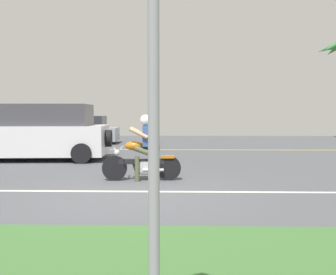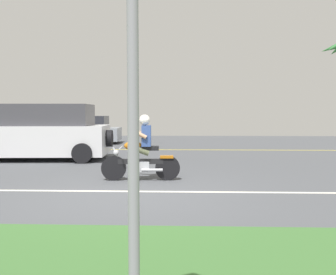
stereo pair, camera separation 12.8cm
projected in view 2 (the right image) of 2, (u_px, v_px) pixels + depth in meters
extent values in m
cube|color=#4C4F54|center=(143.00, 170.00, 10.10)|extent=(56.00, 30.00, 0.04)
cube|color=silver|center=(129.00, 191.00, 7.29)|extent=(50.40, 0.12, 0.01)
cube|color=yellow|center=(157.00, 150.00, 15.56)|extent=(50.40, 0.12, 0.01)
cylinder|color=black|center=(114.00, 168.00, 8.47)|extent=(0.59, 0.12, 0.59)
cylinder|color=black|center=(168.00, 168.00, 8.49)|extent=(0.59, 0.12, 0.59)
cylinder|color=#B7BAC1|center=(118.00, 158.00, 8.45)|extent=(0.27, 0.06, 0.51)
cube|color=black|center=(141.00, 161.00, 8.47)|extent=(1.07, 0.16, 0.12)
cube|color=#B7BAC1|center=(143.00, 166.00, 8.48)|extent=(0.32, 0.21, 0.23)
ellipsoid|color=#B76614|center=(133.00, 146.00, 8.44)|extent=(0.43, 0.23, 0.22)
cube|color=black|center=(149.00, 148.00, 8.45)|extent=(0.48, 0.24, 0.10)
cube|color=#B76614|center=(167.00, 157.00, 8.47)|extent=(0.32, 0.17, 0.06)
cylinder|color=#B7BAC1|center=(121.00, 148.00, 8.44)|extent=(0.07, 0.61, 0.04)
sphere|color=#B7BAC1|center=(116.00, 153.00, 8.45)|extent=(0.14, 0.14, 0.14)
cylinder|color=#B7BAC1|center=(152.00, 170.00, 8.37)|extent=(0.49, 0.09, 0.07)
cube|color=#334C8C|center=(146.00, 136.00, 8.43)|extent=(0.23, 0.32, 0.49)
sphere|color=silver|center=(145.00, 120.00, 8.40)|extent=(0.25, 0.25, 0.25)
cylinder|color=#51563D|center=(142.00, 150.00, 8.55)|extent=(0.40, 0.15, 0.25)
cylinder|color=#51563D|center=(141.00, 151.00, 8.35)|extent=(0.40, 0.15, 0.25)
cylinder|color=#51563D|center=(136.00, 169.00, 8.34)|extent=(0.11, 0.11, 0.60)
cylinder|color=#51563D|center=(135.00, 168.00, 8.60)|extent=(0.20, 0.12, 0.33)
cylinder|color=tan|center=(139.00, 132.00, 8.62)|extent=(0.45, 0.11, 0.28)
cylinder|color=tan|center=(137.00, 133.00, 8.23)|extent=(0.45, 0.11, 0.28)
cube|color=silver|center=(41.00, 140.00, 12.27)|extent=(4.59, 2.21, 0.99)
cube|color=#414147|center=(43.00, 115.00, 12.21)|extent=(3.32, 1.86, 0.72)
cylinder|color=black|center=(94.00, 147.00, 13.30)|extent=(0.65, 0.26, 0.64)
cylinder|color=black|center=(6.00, 147.00, 13.24)|extent=(0.65, 0.26, 0.64)
cylinder|color=black|center=(82.00, 153.00, 11.35)|extent=(0.65, 0.26, 0.64)
cylinder|color=black|center=(109.00, 138.00, 12.32)|extent=(0.23, 0.59, 0.58)
cylinder|color=black|center=(5.00, 137.00, 19.40)|extent=(0.56, 0.19, 0.56)
cylinder|color=black|center=(20.00, 135.00, 21.20)|extent=(0.56, 0.19, 0.56)
cube|color=#8C939E|center=(77.00, 134.00, 18.77)|extent=(4.53, 1.98, 0.67)
cube|color=#2D2F36|center=(82.00, 122.00, 18.73)|extent=(2.64, 1.66, 0.62)
cylinder|color=black|center=(111.00, 137.00, 19.70)|extent=(0.57, 0.20, 0.56)
cylinder|color=black|center=(52.00, 137.00, 19.70)|extent=(0.57, 0.20, 0.56)
cylinder|color=black|center=(105.00, 139.00, 17.88)|extent=(0.57, 0.20, 0.56)
cylinder|color=black|center=(40.00, 139.00, 17.88)|extent=(0.57, 0.20, 0.56)
cone|color=#337538|center=(335.00, 47.00, 22.68)|extent=(1.81, 1.41, 1.03)
cylinder|color=black|center=(61.00, 141.00, 16.87)|extent=(0.16, 0.52, 0.51)
cylinder|color=black|center=(48.00, 143.00, 15.79)|extent=(0.16, 0.52, 0.51)
cylinder|color=#B7BAC1|center=(60.00, 137.00, 16.77)|extent=(0.08, 0.23, 0.44)
cube|color=black|center=(55.00, 139.00, 16.32)|extent=(0.24, 0.93, 0.10)
cube|color=#B7BAC1|center=(54.00, 142.00, 16.28)|extent=(0.21, 0.30, 0.20)
ellipsoid|color=navy|center=(56.00, 132.00, 16.45)|extent=(0.37, 0.20, 0.19)
cube|color=black|center=(53.00, 134.00, 16.13)|extent=(0.25, 0.43, 0.08)
cube|color=navy|center=(48.00, 138.00, 15.79)|extent=(0.18, 0.29, 0.05)
cylinder|color=#B7BAC1|center=(59.00, 133.00, 16.69)|extent=(0.52, 0.12, 0.03)
sphere|color=#B7BAC1|center=(60.00, 135.00, 16.80)|extent=(0.12, 0.12, 0.12)
cylinder|color=#B7BAC1|center=(50.00, 143.00, 16.12)|extent=(0.13, 0.43, 0.06)
cube|color=#334C8C|center=(53.00, 128.00, 16.17)|extent=(0.30, 0.23, 0.43)
sphere|color=silver|center=(53.00, 121.00, 16.18)|extent=(0.22, 0.22, 0.22)
cylinder|color=#51563D|center=(56.00, 134.00, 16.27)|extent=(0.17, 0.36, 0.21)
cylinder|color=#51563D|center=(53.00, 134.00, 16.30)|extent=(0.17, 0.36, 0.21)
cylinder|color=#51563D|center=(53.00, 142.00, 16.44)|extent=(0.11, 0.11, 0.52)
cylinder|color=#51563D|center=(58.00, 143.00, 16.42)|extent=(0.12, 0.19, 0.29)
cylinder|color=tan|center=(58.00, 126.00, 16.29)|extent=(0.14, 0.39, 0.24)
cylinder|color=tan|center=(52.00, 126.00, 16.36)|extent=(0.14, 0.39, 0.24)
cylinder|color=gray|center=(134.00, 203.00, 1.86)|extent=(0.06, 0.06, 2.26)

